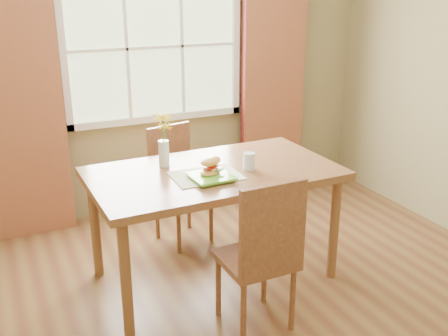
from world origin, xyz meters
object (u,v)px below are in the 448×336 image
chair_far (177,179)px  dining_table (214,181)px  water_glass (249,162)px  chair_near (263,251)px  flower_vase (163,135)px  croissant_sandwich (211,166)px

chair_far → dining_table: bearing=-102.1°
chair_far → water_glass: (0.24, -0.80, 0.36)m
chair_near → water_glass: size_ratio=8.33×
water_glass → chair_far: bearing=106.7°
water_glass → flower_vase: bearing=147.8°
dining_table → chair_near: chair_near is taller
dining_table → chair_near: size_ratio=1.70×
croissant_sandwich → flower_vase: flower_vase is taller
chair_near → flower_vase: flower_vase is taller
water_glass → chair_near: bearing=-109.7°
flower_vase → chair_far: bearing=61.6°
chair_far → croissant_sandwich: 0.91m
chair_far → croissant_sandwich: croissant_sandwich is taller
croissant_sandwich → dining_table: bearing=27.7°
croissant_sandwich → chair_far: bearing=55.5°
flower_vase → water_glass: bearing=-32.2°
croissant_sandwich → flower_vase: 0.43m
chair_far → flower_vase: flower_vase is taller
chair_near → water_glass: chair_near is taller
dining_table → water_glass: water_glass is taller
dining_table → water_glass: bearing=-25.2°
chair_near → water_glass: 0.73m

